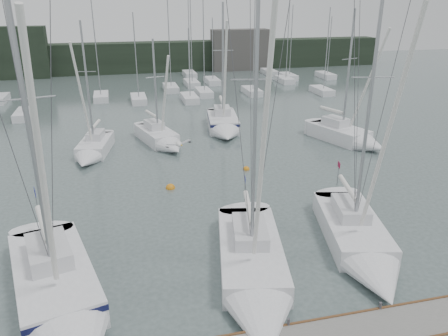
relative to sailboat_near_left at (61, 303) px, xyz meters
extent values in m
plane|color=#465654|center=(6.66, 0.91, -0.64)|extent=(160.00, 160.00, 0.00)
cube|color=black|center=(6.66, 62.91, 1.86)|extent=(90.00, 4.00, 5.00)
cube|color=black|center=(-13.34, 60.91, 3.36)|extent=(12.00, 3.00, 8.00)
cube|color=#454240|center=(24.66, 60.91, 2.86)|extent=(10.00, 3.00, 7.00)
cube|color=silver|center=(13.70, 47.97, -0.29)|extent=(1.80, 4.50, 0.90)
cylinder|color=#919498|center=(13.70, 47.47, 5.81)|extent=(0.12, 0.12, 11.29)
cube|color=silver|center=(20.58, 40.27, -0.29)|extent=(1.80, 4.50, 0.90)
cylinder|color=#919498|center=(20.58, 39.77, 5.89)|extent=(0.12, 0.12, 11.45)
cube|color=silver|center=(17.05, 49.15, -0.29)|extent=(1.80, 4.50, 0.90)
cylinder|color=#919498|center=(17.05, 48.65, 4.52)|extent=(0.12, 0.12, 8.71)
cube|color=silver|center=(11.70, 38.00, -0.29)|extent=(1.80, 4.50, 0.90)
cylinder|color=#919498|center=(11.70, 37.50, 4.18)|extent=(0.12, 0.12, 8.05)
cube|color=silver|center=(28.06, 47.46, -0.29)|extent=(1.80, 4.50, 0.90)
cylinder|color=#919498|center=(28.06, 46.96, 6.72)|extent=(0.12, 0.12, 13.12)
cube|color=silver|center=(29.72, 50.21, -0.29)|extent=(1.80, 4.50, 0.90)
cylinder|color=#919498|center=(29.72, 49.71, 5.35)|extent=(0.12, 0.12, 10.38)
cube|color=silver|center=(-7.05, 34.28, -0.29)|extent=(1.80, 4.50, 0.90)
cylinder|color=#919498|center=(-7.05, 33.78, 6.57)|extent=(0.12, 0.12, 12.81)
cube|color=silver|center=(36.02, 49.71, -0.29)|extent=(1.80, 4.50, 0.90)
cylinder|color=#919498|center=(36.02, 49.21, 4.51)|extent=(0.12, 0.12, 8.69)
cube|color=silver|center=(14.13, 41.08, -0.29)|extent=(1.80, 4.50, 0.90)
cylinder|color=#919498|center=(14.13, 40.58, 5.98)|extent=(0.12, 0.12, 11.63)
cube|color=silver|center=(29.93, 38.39, -0.29)|extent=(1.80, 4.50, 0.90)
cylinder|color=#919498|center=(29.93, 37.89, 5.28)|extent=(0.12, 0.12, 10.25)
cube|color=silver|center=(0.88, 41.49, -0.29)|extent=(1.80, 4.50, 0.90)
cylinder|color=#919498|center=(0.88, 40.99, 6.78)|extent=(0.12, 0.12, 13.24)
cube|color=silver|center=(5.45, 39.02, -0.29)|extent=(1.80, 4.50, 0.90)
cylinder|color=#919498|center=(5.45, 38.52, 5.08)|extent=(0.12, 0.12, 9.83)
cube|color=silver|center=(10.24, 45.13, -0.29)|extent=(1.80, 4.50, 0.90)
cylinder|color=#919498|center=(10.24, 44.63, 5.78)|extent=(0.12, 0.12, 11.23)
cube|color=silver|center=(28.23, 54.94, -0.29)|extent=(1.80, 4.50, 0.90)
cylinder|color=#919498|center=(28.23, 54.44, 5.04)|extent=(0.12, 0.12, 9.76)
cube|color=silver|center=(14.76, 56.12, -0.29)|extent=(1.80, 4.50, 0.90)
cylinder|color=#919498|center=(14.76, 55.62, 6.38)|extent=(0.12, 0.12, 12.44)
cube|color=silver|center=(-0.49, 1.94, -0.15)|extent=(4.82, 7.82, 1.62)
cube|color=silver|center=(-0.62, 2.46, 1.04)|extent=(2.38, 3.24, 0.76)
cylinder|color=#919498|center=(-0.36, 1.43, 6.90)|extent=(0.19, 0.19, 12.49)
cylinder|color=silver|center=(-0.85, 3.35, 2.01)|extent=(1.16, 3.52, 0.30)
cube|color=#10133C|center=(-0.49, 1.94, 0.39)|extent=(4.85, 7.84, 0.27)
cube|color=navy|center=(-1.43, 5.67, 2.61)|extent=(0.16, 0.57, 0.39)
cube|color=silver|center=(8.68, 1.99, -0.22)|extent=(4.41, 7.80, 1.39)
cone|color=silver|center=(7.61, -3.15, -0.22)|extent=(3.55, 3.69, 2.97)
cube|color=silver|center=(8.78, 2.44, 0.80)|extent=(2.20, 3.21, 0.65)
cylinder|color=#919498|center=(8.57, 1.47, 7.15)|extent=(0.17, 0.17, 13.34)
cylinder|color=silver|center=(8.98, 3.42, 1.64)|extent=(0.99, 3.57, 0.26)
cube|color=navy|center=(9.47, 5.76, 2.15)|extent=(0.12, 0.50, 0.33)
cube|color=silver|center=(14.73, 2.98, -0.21)|extent=(4.37, 7.25, 1.43)
cone|color=silver|center=(13.58, -1.72, -0.21)|extent=(3.46, 3.49, 2.85)
cube|color=silver|center=(14.84, 3.44, 0.84)|extent=(2.16, 3.00, 0.67)
cylinder|color=#919498|center=(14.61, 2.51, 6.87)|extent=(0.17, 0.17, 12.74)
cylinder|color=silver|center=(15.05, 4.30, 1.69)|extent=(1.04, 3.28, 0.27)
cube|color=maroon|center=(15.57, 6.45, 2.21)|extent=(0.14, 0.50, 0.34)
cube|color=silver|center=(0.76, 20.88, -0.24)|extent=(3.12, 5.19, 1.33)
cone|color=silver|center=(0.08, 17.49, -0.24)|extent=(2.58, 2.47, 2.21)
cube|color=silver|center=(0.85, 21.32, 0.73)|extent=(1.57, 2.14, 0.62)
cylinder|color=#919498|center=(0.69, 20.54, 5.21)|extent=(0.16, 0.16, 9.57)
cylinder|color=silver|center=(0.95, 21.83, 1.53)|extent=(0.71, 2.37, 0.25)
cube|color=silver|center=(6.08, 22.49, -0.21)|extent=(3.65, 5.61, 1.43)
cone|color=silver|center=(7.11, 18.94, -0.21)|extent=(2.82, 2.77, 2.29)
cube|color=silver|center=(5.94, 22.95, 0.84)|extent=(1.79, 2.34, 0.67)
cylinder|color=#919498|center=(6.18, 22.14, 4.46)|extent=(0.17, 0.17, 7.90)
cylinder|color=silver|center=(5.79, 23.49, 1.70)|extent=(0.97, 2.50, 0.27)
cube|color=silver|center=(12.91, 25.31, -0.16)|extent=(3.61, 6.09, 1.61)
cone|color=silver|center=(12.30, 21.26, -0.16)|extent=(3.12, 2.84, 2.79)
cube|color=silver|center=(12.99, 25.84, 1.03)|extent=(1.86, 2.50, 0.75)
cylinder|color=#919498|center=(12.85, 24.90, 5.93)|extent=(0.19, 0.19, 10.57)
cylinder|color=silver|center=(13.08, 26.44, 1.99)|extent=(0.71, 2.82, 0.30)
cube|color=#10133C|center=(12.91, 25.31, 0.38)|extent=(3.63, 6.11, 0.27)
cube|color=silver|center=(22.33, 19.00, -0.16)|extent=(4.36, 6.08, 1.58)
cone|color=silver|center=(23.67, 15.30, -0.16)|extent=(3.28, 3.12, 2.64)
cube|color=silver|center=(22.15, 19.49, 1.00)|extent=(2.11, 2.57, 0.74)
cylinder|color=#919498|center=(22.47, 18.63, 5.70)|extent=(0.19, 0.19, 10.14)
cylinder|color=silver|center=(21.96, 20.03, 1.95)|extent=(1.20, 2.63, 0.30)
sphere|color=orange|center=(5.94, 11.82, -0.64)|extent=(0.64, 0.64, 0.64)
sphere|color=orange|center=(12.01, 13.94, -0.64)|extent=(0.52, 0.52, 0.52)
ellipsoid|color=silver|center=(5.19, 0.84, 6.17)|extent=(0.40, 0.52, 0.21)
cube|color=gray|center=(4.92, 0.72, 6.19)|extent=(0.49, 0.33, 0.12)
cube|color=gray|center=(5.46, 0.96, 6.19)|extent=(0.49, 0.33, 0.12)
camera|label=1|loc=(3.01, -15.70, 11.65)|focal=35.00mm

